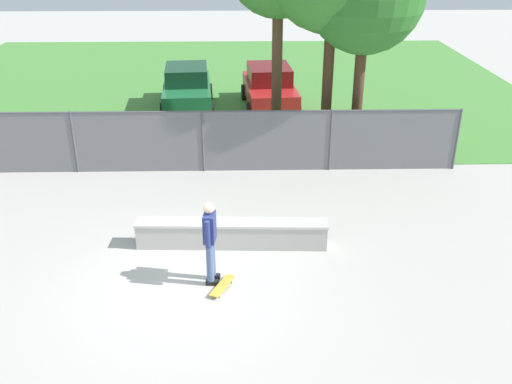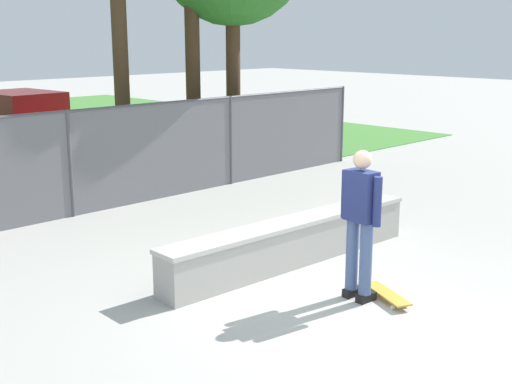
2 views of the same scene
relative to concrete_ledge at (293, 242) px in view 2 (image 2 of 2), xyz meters
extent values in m
plane|color=#ADAAA3|center=(-0.90, -1.58, -0.32)|extent=(80.00, 80.00, 0.00)
cube|color=#A8A59E|center=(0.00, 0.00, -0.03)|extent=(4.33, 0.61, 0.57)
cube|color=beige|center=(0.00, 0.00, 0.28)|extent=(4.37, 0.65, 0.06)
cube|color=black|center=(-0.35, -1.31, -0.27)|extent=(0.27, 0.14, 0.10)
cube|color=black|center=(-0.38, -1.53, -0.27)|extent=(0.27, 0.14, 0.10)
cylinder|color=#475B89|center=(-0.38, -1.31, 0.22)|extent=(0.15, 0.15, 0.88)
cylinder|color=#475B89|center=(-0.41, -1.53, 0.22)|extent=(0.15, 0.15, 0.88)
cube|color=navy|center=(-0.39, -1.42, 0.96)|extent=(0.26, 0.40, 0.60)
cylinder|color=navy|center=(-0.37, -1.17, 0.94)|extent=(0.10, 0.10, 0.58)
cylinder|color=navy|center=(-0.42, -1.67, 0.94)|extent=(0.10, 0.10, 0.58)
sphere|color=beige|center=(-0.39, -1.42, 1.39)|extent=(0.22, 0.22, 0.22)
cube|color=gold|center=(-0.17, -1.69, -0.24)|extent=(0.51, 0.81, 0.02)
cube|color=#B2B2B7|center=(-0.28, -1.94, -0.26)|extent=(0.15, 0.11, 0.02)
cube|color=#B2B2B7|center=(-0.05, -1.44, -0.26)|extent=(0.15, 0.11, 0.02)
cylinder|color=silver|center=(-0.36, -1.90, -0.29)|extent=(0.05, 0.06, 0.05)
cylinder|color=silver|center=(-0.20, -1.97, -0.29)|extent=(0.05, 0.06, 0.05)
cylinder|color=silver|center=(-0.13, -1.41, -0.29)|extent=(0.05, 0.06, 0.05)
cylinder|color=silver|center=(0.02, -1.48, -0.29)|extent=(0.05, 0.06, 0.05)
cylinder|color=#4C4C51|center=(-0.90, 4.37, 0.61)|extent=(0.07, 0.07, 1.86)
cylinder|color=#4C4C51|center=(2.84, 4.37, 0.61)|extent=(0.07, 0.07, 1.86)
cylinder|color=#4C4C51|center=(6.59, 4.37, 0.61)|extent=(0.07, 0.07, 1.86)
cylinder|color=#4C4C51|center=(-0.90, 4.37, 1.52)|extent=(14.98, 0.05, 0.05)
cube|color=slate|center=(-0.90, 4.37, 0.61)|extent=(14.98, 0.01, 1.86)
cylinder|color=#513823|center=(1.33, 6.07, 1.94)|extent=(0.32, 0.32, 4.53)
cylinder|color=#47301E|center=(2.84, 5.57, 1.83)|extent=(0.32, 0.32, 4.29)
cylinder|color=#47301E|center=(3.72, 5.23, 1.53)|extent=(0.32, 0.32, 3.69)
cube|color=#B21E1E|center=(1.33, 10.65, 0.35)|extent=(2.12, 4.33, 0.70)
cube|color=#621010|center=(1.32, 10.80, 1.02)|extent=(1.76, 2.22, 0.64)
cylinder|color=black|center=(2.33, 9.42, 0.00)|extent=(0.27, 0.66, 0.64)
cylinder|color=black|center=(0.53, 9.28, 0.00)|extent=(0.27, 0.66, 0.64)
cylinder|color=black|center=(2.13, 12.02, 0.00)|extent=(0.27, 0.66, 0.64)
camera|label=1|loc=(0.30, -11.19, 6.39)|focal=39.66mm
camera|label=2|loc=(-6.59, -5.98, 2.80)|focal=47.20mm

